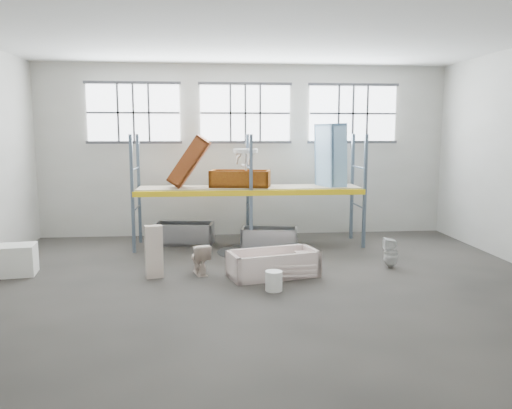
{
  "coord_description": "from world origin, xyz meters",
  "views": [
    {
      "loc": [
        -1.04,
        -9.87,
        3.03
      ],
      "look_at": [
        0.0,
        1.5,
        1.4
      ],
      "focal_mm": 35.24,
      "sensor_mm": 36.0,
      "label": 1
    }
  ],
  "objects": [
    {
      "name": "floor",
      "position": [
        0.0,
        0.0,
        -0.05
      ],
      "size": [
        12.0,
        10.0,
        0.1
      ],
      "primitive_type": "cube",
      "color": "#48443E",
      "rests_on": "ground"
    },
    {
      "name": "ceiling",
      "position": [
        0.0,
        0.0,
        5.05
      ],
      "size": [
        12.0,
        10.0,
        0.1
      ],
      "primitive_type": "cube",
      "color": "silver",
      "rests_on": "ground"
    },
    {
      "name": "wall_back",
      "position": [
        0.0,
        5.05,
        2.5
      ],
      "size": [
        12.0,
        0.1,
        5.0
      ],
      "primitive_type": "cube",
      "color": "#ABA99E",
      "rests_on": "ground"
    },
    {
      "name": "wall_front",
      "position": [
        0.0,
        -5.05,
        2.5
      ],
      "size": [
        12.0,
        0.1,
        5.0
      ],
      "primitive_type": "cube",
      "color": "#B3B1A6",
      "rests_on": "ground"
    },
    {
      "name": "window_left",
      "position": [
        -3.2,
        4.94,
        3.6
      ],
      "size": [
        2.6,
        0.04,
        1.6
      ],
      "primitive_type": "cube",
      "color": "white",
      "rests_on": "wall_back"
    },
    {
      "name": "window_mid",
      "position": [
        0.0,
        4.94,
        3.6
      ],
      "size": [
        2.6,
        0.04,
        1.6
      ],
      "primitive_type": "cube",
      "color": "white",
      "rests_on": "wall_back"
    },
    {
      "name": "window_right",
      "position": [
        3.2,
        4.94,
        3.6
      ],
      "size": [
        2.6,
        0.04,
        1.6
      ],
      "primitive_type": "cube",
      "color": "white",
      "rests_on": "wall_back"
    },
    {
      "name": "rack_upright_la",
      "position": [
        -3.0,
        2.9,
        1.5
      ],
      "size": [
        0.08,
        0.08,
        3.0
      ],
      "primitive_type": "cube",
      "color": "slate",
      "rests_on": "floor"
    },
    {
      "name": "rack_upright_lb",
      "position": [
        -3.0,
        4.1,
        1.5
      ],
      "size": [
        0.08,
        0.08,
        3.0
      ],
      "primitive_type": "cube",
      "color": "slate",
      "rests_on": "floor"
    },
    {
      "name": "rack_upright_ma",
      "position": [
        0.0,
        2.9,
        1.5
      ],
      "size": [
        0.08,
        0.08,
        3.0
      ],
      "primitive_type": "cube",
      "color": "slate",
      "rests_on": "floor"
    },
    {
      "name": "rack_upright_mb",
      "position": [
        0.0,
        4.1,
        1.5
      ],
      "size": [
        0.08,
        0.08,
        3.0
      ],
      "primitive_type": "cube",
      "color": "slate",
      "rests_on": "floor"
    },
    {
      "name": "rack_upright_ra",
      "position": [
        3.0,
        2.9,
        1.5
      ],
      "size": [
        0.08,
        0.08,
        3.0
      ],
      "primitive_type": "cube",
      "color": "slate",
      "rests_on": "floor"
    },
    {
      "name": "rack_upright_rb",
      "position": [
        3.0,
        4.1,
        1.5
      ],
      "size": [
        0.08,
        0.08,
        3.0
      ],
      "primitive_type": "cube",
      "color": "slate",
      "rests_on": "floor"
    },
    {
      "name": "rack_beam_front",
      "position": [
        0.0,
        2.9,
        1.5
      ],
      "size": [
        6.0,
        0.1,
        0.14
      ],
      "primitive_type": "cube",
      "color": "yellow",
      "rests_on": "floor"
    },
    {
      "name": "rack_beam_back",
      "position": [
        0.0,
        4.1,
        1.5
      ],
      "size": [
        6.0,
        0.1,
        0.14
      ],
      "primitive_type": "cube",
      "color": "yellow",
      "rests_on": "floor"
    },
    {
      "name": "shelf_deck",
      "position": [
        0.0,
        3.5,
        1.58
      ],
      "size": [
        5.9,
        1.1,
        0.03
      ],
      "primitive_type": "cube",
      "color": "gray",
      "rests_on": "floor"
    },
    {
      "name": "wet_patch",
      "position": [
        0.0,
        2.7,
        0.0
      ],
      "size": [
        1.8,
        1.8,
        0.0
      ],
      "primitive_type": "cylinder",
      "color": "black",
      "rests_on": "floor"
    },
    {
      "name": "bathtub_beige",
      "position": [
        0.27,
        0.46,
        0.27
      ],
      "size": [
        2.02,
        1.31,
        0.55
      ],
      "primitive_type": null,
      "rotation": [
        0.0,
        0.0,
        0.25
      ],
      "color": "silver",
      "rests_on": "floor"
    },
    {
      "name": "cistern_spare",
      "position": [
        0.98,
        0.71,
        0.28
      ],
      "size": [
        0.41,
        0.23,
        0.37
      ],
      "primitive_type": "cube",
      "rotation": [
        0.0,
        0.0,
        0.12
      ],
      "color": "beige",
      "rests_on": "bathtub_beige"
    },
    {
      "name": "sink_in_tub",
      "position": [
        0.47,
        0.67,
        0.16
      ],
      "size": [
        0.47,
        0.47,
        0.13
      ],
      "primitive_type": "imported",
      "rotation": [
        0.0,
        0.0,
        -0.22
      ],
      "color": "beige",
      "rests_on": "bathtub_beige"
    },
    {
      "name": "toilet_beige",
      "position": [
        -1.29,
        0.77,
        0.34
      ],
      "size": [
        0.54,
        0.73,
        0.67
      ],
      "primitive_type": "imported",
      "rotation": [
        0.0,
        0.0,
        3.41
      ],
      "color": "beige",
      "rests_on": "floor"
    },
    {
      "name": "cistern_tall",
      "position": [
        -2.24,
        0.6,
        0.56
      ],
      "size": [
        0.4,
        0.31,
        1.11
      ],
      "primitive_type": "cube",
      "rotation": [
        0.0,
        0.0,
        0.23
      ],
      "color": "beige",
      "rests_on": "floor"
    },
    {
      "name": "toilet_white",
      "position": [
        3.01,
        0.91,
        0.34
      ],
      "size": [
        0.36,
        0.35,
        0.69
      ],
      "primitive_type": "imported",
      "rotation": [
        0.0,
        0.0,
        -1.71
      ],
      "color": "white",
      "rests_on": "floor"
    },
    {
      "name": "steel_tub_left",
      "position": [
        -1.77,
        3.82,
        0.29
      ],
      "size": [
        1.67,
        0.93,
        0.58
      ],
      "primitive_type": null,
      "rotation": [
        0.0,
        0.0,
        -0.12
      ],
      "color": "#97979D",
      "rests_on": "floor"
    },
    {
      "name": "steel_tub_right",
      "position": [
        0.5,
        3.1,
        0.27
      ],
      "size": [
        1.57,
        0.93,
        0.54
      ],
      "primitive_type": null,
      "rotation": [
        0.0,
        0.0,
        -0.18
      ],
      "color": "#B3B5BA",
      "rests_on": "floor"
    },
    {
      "name": "rust_tub_flat",
      "position": [
        -0.24,
        3.51,
        1.82
      ],
      "size": [
        1.69,
        1.04,
        0.44
      ],
      "primitive_type": null,
      "rotation": [
        0.0,
        0.0,
        -0.2
      ],
      "color": "brown",
      "rests_on": "shelf_deck"
    },
    {
      "name": "rust_tub_tilted",
      "position": [
        -1.58,
        3.41,
        2.29
      ],
      "size": [
        1.19,
        0.76,
        1.39
      ],
      "primitive_type": null,
      "rotation": [
        0.0,
        -0.96,
        -0.09
      ],
      "color": "maroon",
      "rests_on": "shelf_deck"
    },
    {
      "name": "sink_on_shelf",
      "position": [
        -0.1,
        3.26,
        2.09
      ],
      "size": [
        0.78,
        0.69,
        0.57
      ],
      "primitive_type": "imported",
      "rotation": [
        0.0,
        0.0,
        0.35
      ],
      "color": "silver",
      "rests_on": "rust_tub_flat"
    },
    {
      "name": "blue_tub_upright",
      "position": [
        2.22,
        3.53,
        2.4
      ],
      "size": [
        0.81,
        0.97,
        1.79
      ],
      "primitive_type": null,
      "rotation": [
        0.0,
        1.54,
        0.36
      ],
      "color": "#83B3DB",
      "rests_on": "shelf_deck"
    },
    {
      "name": "bucket",
      "position": [
        0.16,
        -0.54,
        0.19
      ],
      "size": [
        0.36,
        0.36,
        0.39
      ],
      "primitive_type": "cylinder",
      "rotation": [
        0.0,
        0.0,
        -0.09
      ],
      "color": "white",
      "rests_on": "floor"
    },
    {
      "name": "carton_near",
      "position": [
        -5.21,
        1.07,
        0.33
      ],
      "size": [
        0.85,
        0.75,
        0.65
      ],
      "primitive_type": "cube",
      "rotation": [
        0.0,
        0.0,
        0.15
      ],
      "color": "white",
      "rests_on": "floor"
    },
    {
      "name": "carton_far",
      "position": [
        -5.67,
        1.74,
        0.25
      ],
      "size": [
        0.78,
        0.78,
        0.49
      ],
      "primitive_type": "cube",
      "rotation": [
        0.0,
        0.0,
        -0.41
      ],
      "color": "white",
      "rests_on": "floor"
    }
  ]
}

